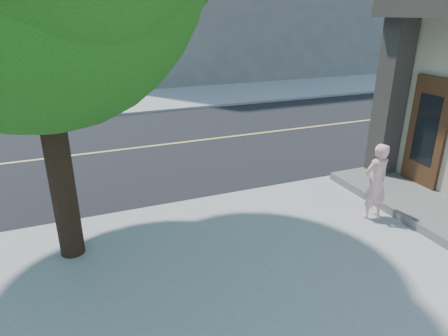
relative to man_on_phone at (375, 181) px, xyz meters
name	(u,v)px	position (x,y,z in m)	size (l,w,h in m)	color
sidewalk_ne	(216,68)	(5.52, 23.69, -0.87)	(29.00, 25.00, 0.12)	#9A9A9A
man_on_phone	(375,181)	(0.00, 0.00, 0.00)	(0.59, 0.39, 1.61)	beige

